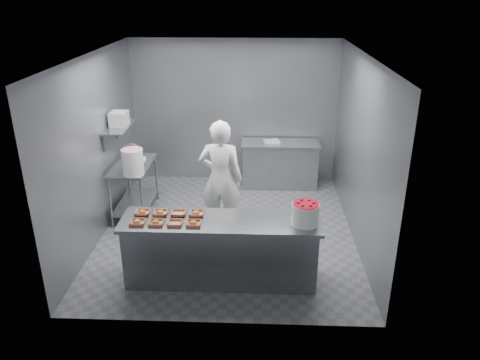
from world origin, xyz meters
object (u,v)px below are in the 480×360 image
Objects in this scene: tray_3 at (194,223)px; tray_6 at (179,213)px; prep_table at (134,181)px; tray_4 at (143,212)px; tray_2 at (175,223)px; tray_5 at (160,212)px; worker at (221,179)px; appliance at (119,119)px; tray_0 at (137,222)px; strawberry_tub at (305,213)px; glaze_bucket at (133,161)px; tray_7 at (196,213)px; back_counter at (280,164)px; service_counter at (221,250)px; tray_1 at (156,222)px.

tray_6 is (-0.24, 0.28, -0.00)m from tray_3.
tray_4 is at bearing -71.64° from prep_table.
tray_2 is 1.00× the size of tray_5.
worker reaches higher than appliance.
strawberry_tub is at bearing 2.29° from tray_0.
tray_5 is at bearing -62.85° from glaze_bucket.
tray_5 is (0.24, 0.00, 0.00)m from tray_4.
strawberry_tub is (1.89, -0.19, 0.13)m from tray_5.
tray_6 is at bearing 130.39° from tray_3.
strawberry_tub is at bearing -6.70° from tray_6.
appliance reaches higher than tray_3.
tray_7 is at bearing 90.00° from tray_3.
tray_6 is at bearing -55.00° from appliance.
appliance is at bearing 118.32° from tray_5.
tray_2 is 1.00× the size of tray_4.
tray_3 is 1.00× the size of tray_6.
tray_4 is 0.36× the size of glaze_bucket.
glaze_bucket is (-2.41, -1.74, 0.67)m from back_counter.
prep_table is at bearing -152.99° from back_counter.
prep_table is 1.73m from worker.
tray_2 is at bearing -177.04° from strawberry_tub.
service_counter is at bearing -22.94° from tray_7.
tray_6 is at bearing 90.00° from tray_2.
tray_4 is at bearing 172.44° from service_counter.
glaze_bucket is at bearing 148.89° from strawberry_tub.
tray_7 is at bearing -111.56° from back_counter.
glaze_bucket is 1.70× the size of appliance.
tray_2 is at bearing -48.90° from tray_5.
tray_3 is 1.00× the size of tray_7.
service_counter is 13.88× the size of tray_3.
tray_3 is 1.00× the size of tray_4.
tray_5 reaches higher than back_counter.
glaze_bucket is (-1.41, 0.23, 0.19)m from worker.
back_counter is 3.38m from tray_7.
tray_4 reaches higher than service_counter.
prep_table is 2.27m from tray_7.
glaze_bucket is 0.81m from appliance.
tray_4 is (-0.48, 0.28, 0.00)m from tray_2.
strawberry_tub is (1.65, -0.19, 0.13)m from tray_6.
prep_table is at bearing 122.30° from tray_3.
tray_3 is at bearing -54.07° from appliance.
appliance is (-1.25, 2.15, 0.76)m from tray_2.
tray_0 is (-1.05, -0.14, 0.47)m from service_counter.
glaze_bucket reaches higher than tray_2.
tray_2 is 1.91m from glaze_bucket.
tray_5 is 0.36× the size of glaze_bucket.
strawberry_tub reaches higher than tray_2.
tray_3 is at bearing -54.35° from glaze_bucket.
worker reaches higher than glaze_bucket.
tray_1 is 0.48m from tray_3.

